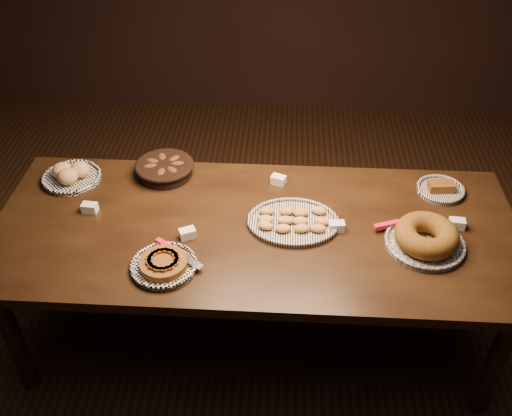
# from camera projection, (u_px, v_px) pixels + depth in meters

# --- Properties ---
(ground) EXTENTS (5.00, 5.00, 0.00)m
(ground) POSITION_uv_depth(u_px,v_px,m) (255.00, 332.00, 3.06)
(ground) COLOR black
(ground) RESTS_ON ground
(buffet_table) EXTENTS (2.40, 1.00, 0.75)m
(buffet_table) POSITION_uv_depth(u_px,v_px,m) (255.00, 239.00, 2.64)
(buffet_table) COLOR black
(buffet_table) RESTS_ON ground
(apple_tart_plate) EXTENTS (0.31, 0.29, 0.05)m
(apple_tart_plate) POSITION_uv_depth(u_px,v_px,m) (164.00, 264.00, 2.37)
(apple_tart_plate) COLOR white
(apple_tart_plate) RESTS_ON buffet_table
(madeleine_platter) EXTENTS (0.41, 0.34, 0.05)m
(madeleine_platter) POSITION_uv_depth(u_px,v_px,m) (293.00, 221.00, 2.59)
(madeleine_platter) COLOR black
(madeleine_platter) RESTS_ON buffet_table
(bundt_cake_plate) EXTENTS (0.40, 0.37, 0.11)m
(bundt_cake_plate) POSITION_uv_depth(u_px,v_px,m) (426.00, 238.00, 2.46)
(bundt_cake_plate) COLOR black
(bundt_cake_plate) RESTS_ON buffet_table
(croissant_basket) EXTENTS (0.33, 0.33, 0.07)m
(croissant_basket) POSITION_uv_depth(u_px,v_px,m) (165.00, 168.00, 2.88)
(croissant_basket) COLOR black
(croissant_basket) RESTS_ON buffet_table
(bread_roll_plate) EXTENTS (0.29, 0.29, 0.09)m
(bread_roll_plate) POSITION_uv_depth(u_px,v_px,m) (71.00, 175.00, 2.85)
(bread_roll_plate) COLOR white
(bread_roll_plate) RESTS_ON buffet_table
(loaf_plate) EXTENTS (0.23, 0.23, 0.05)m
(loaf_plate) POSITION_uv_depth(u_px,v_px,m) (441.00, 189.00, 2.78)
(loaf_plate) COLOR black
(loaf_plate) RESTS_ON buffet_table
(tent_cards) EXTENTS (1.76, 0.50, 0.04)m
(tent_cards) POSITION_uv_depth(u_px,v_px,m) (269.00, 213.00, 2.63)
(tent_cards) COLOR white
(tent_cards) RESTS_ON buffet_table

